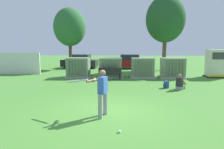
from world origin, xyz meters
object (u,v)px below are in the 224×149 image
(backpack, at_px, (166,85))
(parked_car_leftmost, at_px, (80,62))
(generator_enclosure, at_px, (216,64))
(parked_car_left_of_center, at_px, (129,62))
(transformer_east, at_px, (172,68))
(seated_spectator, at_px, (180,83))
(transformer_mid_east, at_px, (142,68))
(batter, at_px, (101,91))
(transformer_mid_west, at_px, (111,68))
(sports_ball, at_px, (119,131))
(transformer_west, at_px, (79,68))
(park_bench, at_px, (110,72))

(backpack, bearing_deg, parked_car_leftmost, 124.77)
(generator_enclosure, relative_size, parked_car_left_of_center, 0.53)
(transformer_east, xyz_separation_m, seated_spectator, (-0.64, -4.69, -0.41))
(seated_spectator, distance_m, backpack, 0.86)
(parked_car_left_of_center, bearing_deg, seated_spectator, -76.97)
(transformer_mid_east, bearing_deg, transformer_east, 0.83)
(transformer_east, bearing_deg, batter, -116.78)
(seated_spectator, height_order, parked_car_left_of_center, parked_car_left_of_center)
(generator_enclosure, height_order, parked_car_left_of_center, generator_enclosure)
(batter, bearing_deg, seated_spectator, 49.45)
(generator_enclosure, bearing_deg, transformer_mid_east, -175.50)
(transformer_mid_east, relative_size, backpack, 4.77)
(transformer_mid_west, height_order, parked_car_left_of_center, same)
(transformer_mid_west, height_order, parked_car_leftmost, same)
(generator_enclosure, xyz_separation_m, parked_car_left_of_center, (-7.02, 6.55, -0.38))
(batter, relative_size, parked_car_left_of_center, 0.40)
(parked_car_leftmost, relative_size, parked_car_left_of_center, 1.00)
(sports_ball, distance_m, parked_car_leftmost, 18.67)
(parked_car_leftmost, bearing_deg, batter, -75.38)
(transformer_east, xyz_separation_m, batter, (-4.85, -9.61, 0.19))
(transformer_west, bearing_deg, seated_spectator, -32.64)
(parked_car_left_of_center, bearing_deg, sports_ball, -92.56)
(batter, distance_m, sports_ball, 1.84)
(transformer_east, height_order, park_bench, transformer_east)
(transformer_mid_east, height_order, backpack, transformer_mid_east)
(backpack, bearing_deg, batter, -123.06)
(transformer_west, bearing_deg, park_bench, -20.33)
(transformer_west, height_order, parked_car_left_of_center, same)
(transformer_east, relative_size, batter, 1.21)
(transformer_east, distance_m, park_bench, 5.21)
(parked_car_left_of_center, bearing_deg, park_bench, -102.01)
(transformer_west, distance_m, seated_spectator, 8.48)
(transformer_mid_west, xyz_separation_m, batter, (0.23, -9.51, 0.19))
(transformer_west, distance_m, park_bench, 2.89)
(generator_enclosure, bearing_deg, park_bench, -169.82)
(sports_ball, bearing_deg, transformer_mid_west, 94.79)
(transformer_mid_east, bearing_deg, parked_car_left_of_center, 97.23)
(transformer_east, distance_m, parked_car_leftmost, 11.50)
(parked_car_leftmost, bearing_deg, generator_enclosure, -26.83)
(transformer_mid_west, relative_size, seated_spectator, 2.18)
(batter, height_order, parked_car_leftmost, batter)
(transformer_east, height_order, sports_ball, transformer_east)
(transformer_mid_west, relative_size, backpack, 4.77)
(transformer_west, relative_size, parked_car_left_of_center, 0.48)
(transformer_west, distance_m, transformer_east, 7.78)
(sports_ball, height_order, seated_spectator, seated_spectator)
(parked_car_left_of_center, bearing_deg, batter, -95.15)
(park_bench, relative_size, backpack, 4.18)
(sports_ball, relative_size, backpack, 0.20)
(generator_enclosure, bearing_deg, transformer_west, -177.15)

